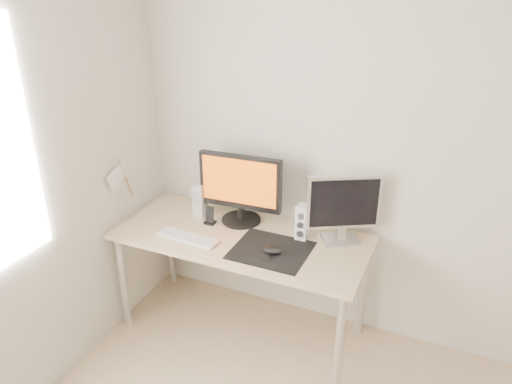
% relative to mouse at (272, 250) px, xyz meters
% --- Properties ---
extents(wall_back, '(3.50, 0.00, 3.50)m').
position_rel_mouse_xyz_m(wall_back, '(0.67, 0.49, 0.50)').
color(wall_back, beige).
rests_on(wall_back, ground).
extents(mousepad, '(0.45, 0.40, 0.00)m').
position_rel_mouse_xyz_m(mousepad, '(-0.02, 0.03, -0.02)').
color(mousepad, black).
rests_on(mousepad, desk).
extents(mouse, '(0.11, 0.07, 0.04)m').
position_rel_mouse_xyz_m(mouse, '(0.00, 0.00, 0.00)').
color(mouse, black).
rests_on(mouse, mousepad).
extents(desk, '(1.60, 0.70, 0.73)m').
position_rel_mouse_xyz_m(desk, '(-0.26, 0.12, -0.10)').
color(desk, '#D1B587').
rests_on(desk, ground).
extents(main_monitor, '(0.55, 0.27, 0.47)m').
position_rel_mouse_xyz_m(main_monitor, '(-0.34, 0.29, 0.23)').
color(main_monitor, black).
rests_on(main_monitor, desk).
extents(second_monitor, '(0.41, 0.25, 0.43)m').
position_rel_mouse_xyz_m(second_monitor, '(0.33, 0.31, 0.22)').
color(second_monitor, '#BABABC').
rests_on(second_monitor, desk).
extents(speaker_left, '(0.07, 0.09, 0.23)m').
position_rel_mouse_xyz_m(speaker_left, '(-0.63, 0.26, 0.09)').
color(speaker_left, silver).
rests_on(speaker_left, desk).
extents(speaker_right, '(0.07, 0.09, 0.23)m').
position_rel_mouse_xyz_m(speaker_right, '(0.10, 0.24, 0.09)').
color(speaker_right, white).
rests_on(speaker_right, desk).
extents(keyboard, '(0.43, 0.14, 0.02)m').
position_rel_mouse_xyz_m(keyboard, '(-0.55, -0.05, -0.02)').
color(keyboard, silver).
rests_on(keyboard, desk).
extents(phone_dock, '(0.07, 0.06, 0.12)m').
position_rel_mouse_xyz_m(phone_dock, '(-0.52, 0.18, 0.01)').
color(phone_dock, black).
rests_on(phone_dock, desk).
extents(pennant, '(0.01, 0.23, 0.29)m').
position_rel_mouse_xyz_m(pennant, '(-1.05, -0.02, 0.29)').
color(pennant, '#A57F54').
rests_on(pennant, wall_left).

